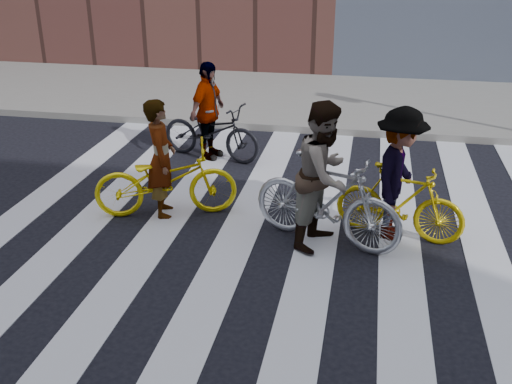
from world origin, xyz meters
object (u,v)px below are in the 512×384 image
(bike_dark_rear, at_px, (211,131))
(rider_right, at_px, (399,175))
(rider_left, at_px, (161,159))
(bike_silver_mid, at_px, (327,200))
(bike_yellow_right, at_px, (400,202))
(rider_rear, at_px, (208,111))
(rider_mid, at_px, (324,175))
(bike_yellow_left, at_px, (166,180))

(bike_dark_rear, height_order, rider_right, rider_right)
(rider_left, bearing_deg, bike_silver_mid, -118.22)
(bike_yellow_right, height_order, bike_dark_rear, bike_yellow_right)
(rider_left, bearing_deg, bike_dark_rear, -19.46)
(bike_yellow_right, distance_m, rider_rear, 4.24)
(rider_mid, bearing_deg, bike_yellow_right, -50.93)
(bike_dark_rear, xyz_separation_m, rider_rear, (-0.05, 0.00, 0.37))
(rider_left, bearing_deg, bike_yellow_left, -107.76)
(bike_yellow_right, xyz_separation_m, rider_right, (-0.05, -0.00, 0.39))
(bike_dark_rear, distance_m, rider_right, 4.16)
(rider_left, bearing_deg, rider_rear, -18.30)
(bike_yellow_right, xyz_separation_m, rider_left, (-3.39, 0.09, 0.35))
(bike_silver_mid, bearing_deg, rider_rear, 59.25)
(bike_yellow_left, xyz_separation_m, bike_silver_mid, (2.38, -0.45, 0.09))
(bike_yellow_left, distance_m, bike_silver_mid, 2.42)
(bike_silver_mid, xyz_separation_m, bike_yellow_right, (0.96, 0.35, -0.11))
(bike_yellow_right, bearing_deg, rider_rear, 66.09)
(bike_yellow_right, distance_m, bike_dark_rear, 4.18)
(bike_dark_rear, bearing_deg, bike_yellow_right, -112.49)
(rider_right, bearing_deg, rider_rear, 65.67)
(bike_yellow_right, bearing_deg, rider_left, 101.74)
(rider_left, distance_m, rider_rear, 2.46)
(bike_dark_rear, height_order, rider_left, rider_left)
(bike_silver_mid, distance_m, rider_mid, 0.35)
(bike_silver_mid, xyz_separation_m, rider_right, (0.91, 0.35, 0.29))
(bike_yellow_left, height_order, bike_silver_mid, bike_silver_mid)
(bike_yellow_right, distance_m, rider_right, 0.40)
(bike_yellow_right, xyz_separation_m, rider_mid, (-1.01, -0.35, 0.46))
(bike_yellow_left, xyz_separation_m, rider_left, (-0.05, 0.00, 0.33))
(rider_left, relative_size, rider_mid, 0.89)
(bike_yellow_right, distance_m, rider_left, 3.41)
(rider_left, distance_m, rider_right, 3.34)
(rider_left, bearing_deg, bike_yellow_right, -109.35)
(bike_dark_rear, relative_size, rider_left, 1.13)
(rider_mid, bearing_deg, rider_rear, 58.66)
(bike_silver_mid, xyz_separation_m, rider_rear, (-2.41, 2.91, 0.26))
(bike_silver_mid, xyz_separation_m, rider_left, (-2.43, 0.45, 0.25))
(rider_mid, height_order, rider_right, rider_mid)
(bike_yellow_right, bearing_deg, bike_yellow_left, 101.71)
(rider_left, xyz_separation_m, rider_mid, (2.38, -0.45, 0.11))
(bike_yellow_left, bearing_deg, rider_right, -109.40)
(bike_dark_rear, bearing_deg, rider_left, -166.55)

